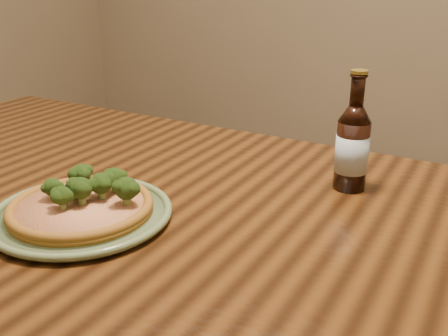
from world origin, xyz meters
The scene contains 4 objects.
table centered at (0.00, 0.10, 0.66)m, with size 1.60×0.90×0.75m.
plate centered at (0.02, -0.05, 0.76)m, with size 0.32×0.32×0.02m.
pizza centered at (0.02, -0.05, 0.78)m, with size 0.25×0.25×0.07m.
beer_bottle centered at (0.39, 0.31, 0.84)m, with size 0.07×0.07×0.24m.
Camera 1 is at (0.64, -0.65, 1.17)m, focal length 42.00 mm.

